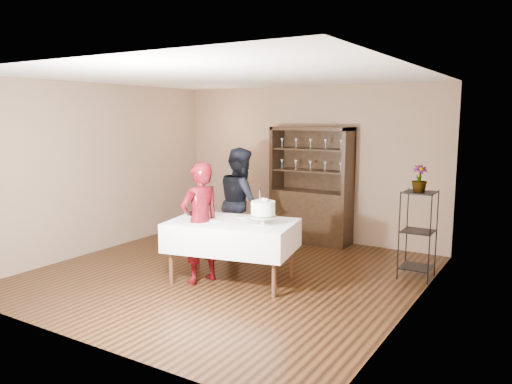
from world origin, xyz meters
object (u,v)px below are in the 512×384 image
plant_etagere (418,231)px  cake_table (232,236)px  cake (263,210)px  man (241,202)px  potted_plant (420,179)px  woman (200,223)px  china_hutch (311,204)px

plant_etagere → cake_table: (-2.05, -1.43, -0.03)m
cake → man: bearing=134.2°
man → potted_plant: bearing=-127.9°
plant_etagere → woman: bearing=-145.5°
woman → potted_plant: size_ratio=4.48×
cake → potted_plant: 2.12m
cake_table → cake: size_ratio=3.80×
cake_table → cake: bearing=5.5°
man → potted_plant: (2.63, 0.29, 0.51)m
woman → cake: 0.87m
cake_table → cake: (0.45, 0.04, 0.38)m
plant_etagere → woman: woman is taller
china_hutch → man: bearing=-112.1°
plant_etagere → cake: size_ratio=2.53×
china_hutch → cake: bearing=-79.0°
cake_table → woman: size_ratio=1.13×
man → cake: size_ratio=3.60×
potted_plant → woman: bearing=-145.9°
cake_table → woman: (-0.35, -0.23, 0.18)m
woman → cake: woman is taller
china_hutch → man: size_ratio=1.17×
china_hutch → cake_table: (0.03, -2.48, -0.04)m
cake_table → woman: bearing=-146.7°
cake_table → potted_plant: size_ratio=5.05×
woman → plant_etagere: bearing=142.1°
cake_table → potted_plant: 2.58m
china_hutch → potted_plant: 2.44m
man → plant_etagere: bearing=-127.2°
woman → cake: bearing=126.4°
cake → plant_etagere: bearing=40.7°
plant_etagere → man: bearing=-173.1°
cake_table → plant_etagere: bearing=34.8°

